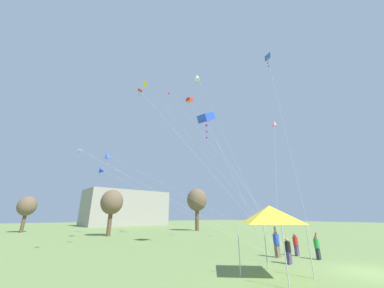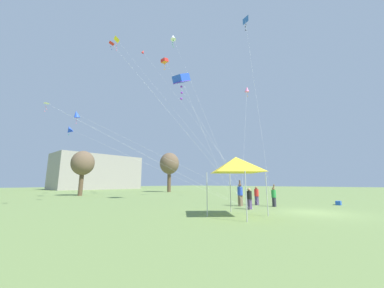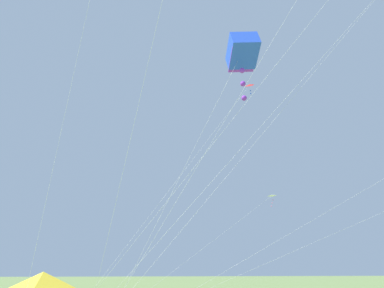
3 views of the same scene
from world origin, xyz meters
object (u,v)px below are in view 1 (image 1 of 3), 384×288
at_px(kite_blue_box_10, 206,118).
at_px(kite_white_delta_1, 86,153).
at_px(kite_white_diamond_4, 197,77).
at_px(kite_red_delta_2, 143,94).
at_px(kite_blue_delta_3, 267,58).
at_px(kite_pink_diamond_8, 274,123).
at_px(person_green_shirt, 317,246).
at_px(kite_yellow_delta_7, 146,85).
at_px(person_blue_shirt, 276,242).
at_px(kite_blue_diamond_6, 101,169).
at_px(kite_red_diamond_5, 170,93).
at_px(person_black_shirt, 288,250).
at_px(person_red_shirt, 296,244).
at_px(kite_blue_diamond_9, 108,155).
at_px(festival_tent, 270,215).
at_px(kite_red_box_0, 190,100).

bearing_deg(kite_blue_box_10, kite_white_delta_1, 161.09).
bearing_deg(kite_white_diamond_4, kite_red_delta_2, -151.19).
height_order(kite_blue_delta_3, kite_pink_diamond_8, kite_blue_delta_3).
distance_m(person_green_shirt, kite_yellow_delta_7, 32.26).
xyz_separation_m(person_blue_shirt, person_green_shirt, (1.40, -2.23, -0.17)).
distance_m(kite_blue_diamond_6, kite_pink_diamond_8, 24.89).
bearing_deg(kite_yellow_delta_7, kite_red_diamond_5, 18.67).
xyz_separation_m(person_blue_shirt, kite_yellow_delta_7, (-1.55, 19.98, 23.05)).
bearing_deg(kite_pink_diamond_8, kite_blue_box_10, 163.40).
height_order(person_black_shirt, kite_white_delta_1, kite_white_delta_1).
relative_size(person_black_shirt, kite_white_diamond_4, 0.05).
bearing_deg(kite_blue_box_10, person_green_shirt, -79.28).
xyz_separation_m(person_red_shirt, kite_blue_delta_3, (5.89, 3.16, 22.49)).
distance_m(person_blue_shirt, kite_yellow_delta_7, 30.54).
bearing_deg(person_blue_shirt, kite_blue_delta_3, 136.81).
xyz_separation_m(kite_blue_delta_3, kite_pink_diamond_8, (2.01, 1.28, -8.74)).
bearing_deg(kite_blue_diamond_9, kite_red_diamond_5, 8.93).
bearing_deg(kite_red_delta_2, kite_yellow_delta_7, 62.82).
bearing_deg(kite_pink_diamond_8, kite_red_diamond_5, 104.70).
height_order(kite_white_delta_1, kite_yellow_delta_7, kite_yellow_delta_7).
relative_size(kite_white_delta_1, kite_blue_diamond_9, 0.56).
bearing_deg(kite_blue_diamond_6, kite_white_diamond_4, -22.87).
bearing_deg(festival_tent, kite_yellow_delta_7, 81.37).
relative_size(person_green_shirt, kite_red_diamond_5, 0.07).
bearing_deg(kite_pink_diamond_8, kite_white_diamond_4, 101.18).
relative_size(kite_red_box_0, kite_red_delta_2, 1.43).
bearing_deg(person_red_shirt, person_blue_shirt, -6.89).
bearing_deg(kite_red_box_0, kite_white_diamond_4, 21.53).
bearing_deg(kite_red_delta_2, kite_red_diamond_5, 48.17).
distance_m(kite_red_delta_2, kite_blue_diamond_6, 14.76).
relative_size(kite_red_box_0, kite_yellow_delta_7, 0.88).
height_order(person_green_shirt, kite_blue_delta_3, kite_blue_delta_3).
xyz_separation_m(person_green_shirt, kite_red_box_0, (2.95, 17.58, 20.47)).
relative_size(festival_tent, kite_blue_diamond_9, 0.15).
distance_m(kite_white_delta_1, kite_blue_diamond_9, 11.41).
bearing_deg(kite_red_box_0, person_black_shirt, -109.13).
height_order(kite_red_delta_2, kite_white_diamond_4, kite_white_diamond_4).
bearing_deg(person_green_shirt, kite_red_box_0, -161.21).
bearing_deg(kite_white_delta_1, kite_blue_diamond_6, 66.73).
relative_size(kite_yellow_delta_7, kite_pink_diamond_8, 1.64).
height_order(kite_red_box_0, kite_white_diamond_4, kite_white_diamond_4).
height_order(person_green_shirt, kite_yellow_delta_7, kite_yellow_delta_7).
distance_m(kite_yellow_delta_7, kite_pink_diamond_8, 21.79).
height_order(person_green_shirt, person_red_shirt, person_green_shirt).
height_order(person_green_shirt, kite_red_delta_2, kite_red_delta_2).
distance_m(kite_red_delta_2, kite_pink_diamond_8, 17.66).
height_order(kite_red_delta_2, kite_blue_diamond_6, kite_red_delta_2).
bearing_deg(person_red_shirt, kite_pink_diamond_8, -137.25).
height_order(festival_tent, kite_red_delta_2, kite_red_delta_2).
xyz_separation_m(kite_red_diamond_5, kite_blue_diamond_9, (-11.05, -1.74, -15.29)).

